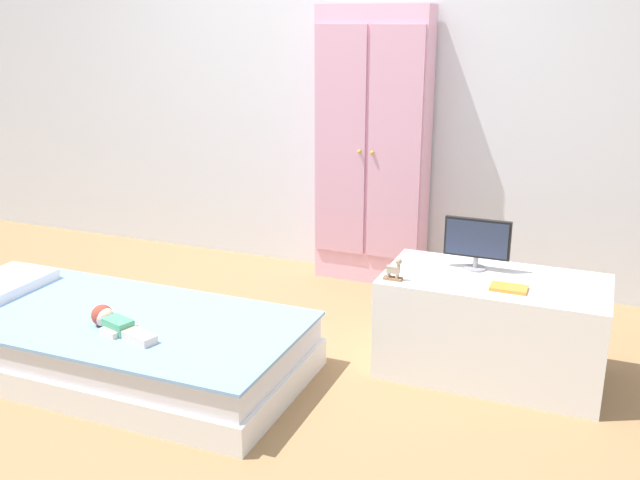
% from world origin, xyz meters
% --- Properties ---
extents(ground_plane, '(10.00, 10.00, 0.02)m').
position_xyz_m(ground_plane, '(0.00, 0.00, -0.01)').
color(ground_plane, '#99754C').
extents(back_wall, '(6.40, 0.05, 2.70)m').
position_xyz_m(back_wall, '(0.00, 1.57, 1.35)').
color(back_wall, silver).
rests_on(back_wall, ground_plane).
extents(bed, '(1.83, 0.85, 0.27)m').
position_xyz_m(bed, '(-0.41, -0.19, 0.13)').
color(bed, white).
rests_on(bed, ground_plane).
extents(doll, '(0.39, 0.18, 0.10)m').
position_xyz_m(doll, '(-0.29, -0.32, 0.31)').
color(doll, '#4CA375').
rests_on(doll, bed).
extents(wardrobe, '(0.68, 0.25, 1.66)m').
position_xyz_m(wardrobe, '(0.33, 1.42, 0.83)').
color(wardrobe, '#EFADCC').
rests_on(wardrobe, ground_plane).
extents(tv_stand, '(0.99, 0.52, 0.47)m').
position_xyz_m(tv_stand, '(1.25, 0.43, 0.23)').
color(tv_stand, white).
rests_on(tv_stand, ground_plane).
extents(tv_monitor, '(0.30, 0.10, 0.24)m').
position_xyz_m(tv_monitor, '(1.14, 0.52, 0.61)').
color(tv_monitor, '#99999E').
rests_on(tv_monitor, tv_stand).
extents(rocking_horse_toy, '(0.09, 0.04, 0.11)m').
position_xyz_m(rocking_horse_toy, '(0.83, 0.24, 0.51)').
color(rocking_horse_toy, '#8E6642').
rests_on(rocking_horse_toy, tv_stand).
extents(book_orange, '(0.16, 0.10, 0.02)m').
position_xyz_m(book_orange, '(1.32, 0.31, 0.48)').
color(book_orange, orange).
rests_on(book_orange, tv_stand).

